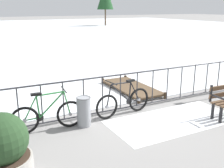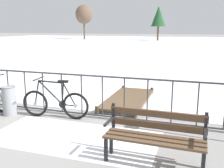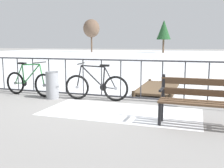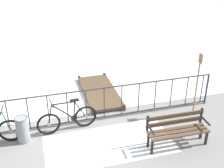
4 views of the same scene
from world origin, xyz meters
TOP-DOWN VIEW (x-y plane):
  - ground_plane at (0.00, 0.00)m, footprint 160.00×160.00m
  - snow_patch at (0.90, -1.20)m, footprint 3.38×1.61m
  - railing_fence at (0.00, 0.00)m, footprint 9.06×0.06m
  - bicycle_near_railing at (-0.05, -0.26)m, footprint 1.71×0.52m
  - park_bench at (2.59, -1.65)m, footprint 1.61×0.52m
  - trash_bin at (-1.26, -0.43)m, footprint 0.35×0.35m
  - oar_upright at (3.81, -0.45)m, footprint 0.04×0.16m
  - wooden_dock at (1.31, 1.55)m, footprint 1.10×2.61m

SIDE VIEW (x-z plane):
  - ground_plane at x=0.00m, z-range 0.00..0.00m
  - snow_patch at x=0.90m, z-range 0.00..0.01m
  - wooden_dock at x=1.31m, z-range 0.02..0.22m
  - bicycle_near_railing at x=-0.05m, z-range -0.12..0.86m
  - trash_bin at x=-1.26m, z-range 0.01..0.74m
  - park_bench at x=2.59m, z-range 0.07..0.96m
  - railing_fence at x=0.00m, z-range 0.02..1.09m
  - oar_upright at x=3.81m, z-range 0.15..2.13m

